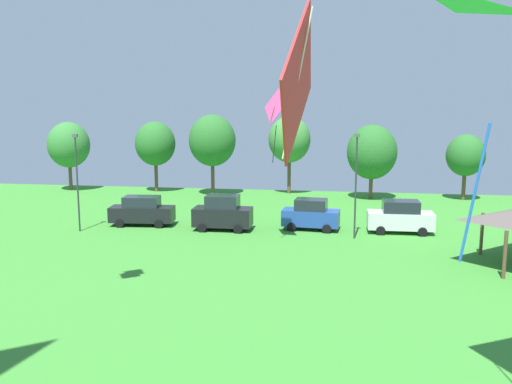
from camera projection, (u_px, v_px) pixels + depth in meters
kite_flying_4 at (275, 109)px, 33.56m from camera, size 1.49×1.80×4.60m
kite_flying_6 at (297, 84)px, 6.97m from camera, size 0.38×2.15×2.14m
parked_car_leftmost at (142, 211)px, 40.99m from camera, size 4.92×2.26×2.24m
parked_car_second_from_left at (223, 213)px, 39.47m from camera, size 4.24×2.10×2.58m
parked_car_third_from_left at (311, 215)px, 39.58m from camera, size 4.26×2.24×2.28m
parked_car_rightmost_in_row at (400, 217)px, 38.62m from camera, size 4.64×2.12×2.34m
light_post_0 at (77, 178)px, 38.66m from camera, size 0.36×0.20×7.03m
light_post_1 at (356, 181)px, 36.53m from camera, size 0.36×0.20×7.18m
treeline_tree_0 at (69, 145)px, 57.41m from camera, size 4.40×4.40×7.27m
treeline_tree_1 at (155, 144)px, 56.52m from camera, size 4.18×4.18×7.34m
treeline_tree_2 at (212, 141)px, 54.12m from camera, size 4.69×4.69×8.10m
treeline_tree_3 at (289, 140)px, 55.17m from camera, size 4.29×4.29×7.91m
treeline_tree_4 at (372, 152)px, 51.96m from camera, size 4.77×4.77×7.19m
treeline_tree_5 at (466, 155)px, 51.51m from camera, size 3.62×3.62×6.29m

